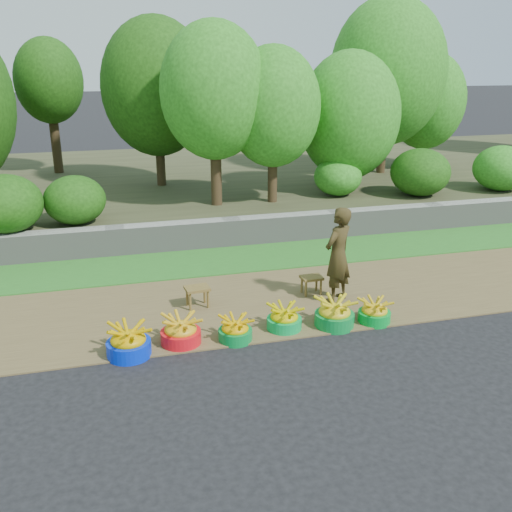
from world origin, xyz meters
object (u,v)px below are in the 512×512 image
object	(u,v)px
basin_d	(284,319)
basin_e	(335,314)
basin_b	(181,332)
basin_f	(374,312)
stool_left	(197,291)
stool_right	(311,280)
basin_c	(235,330)
basin_a	(128,342)
vendor_woman	(338,255)

from	to	relation	value
basin_d	basin_e	xyz separation A→B (m)	(0.70, -0.09, 0.02)
basin_b	basin_d	world-z (taller)	basin_b
basin_b	basin_f	world-z (taller)	basin_b
basin_d	stool_left	world-z (taller)	basin_d
basin_e	stool_right	bearing A→B (deg)	86.16
basin_f	basin_d	bearing A→B (deg)	174.95
basin_e	stool_left	size ratio (longest dim) A/B	1.46
basin_b	stool_right	world-z (taller)	basin_b
basin_b	basin_f	xyz separation A→B (m)	(2.72, -0.06, -0.02)
basin_c	basin_f	world-z (taller)	basin_f
basin_c	stool_right	distance (m)	1.91
basin_a	basin_c	size ratio (longest dim) A/B	1.24
basin_c	vendor_woman	bearing A→B (deg)	25.52
basin_c	basin_d	xyz separation A→B (m)	(0.72, 0.14, 0.01)
basin_a	basin_b	xyz separation A→B (m)	(0.67, 0.14, -0.01)
basin_a	basin_f	bearing A→B (deg)	1.24
stool_right	vendor_woman	world-z (taller)	vendor_woman
basin_e	basin_f	xyz separation A→B (m)	(0.59, -0.03, -0.03)
basin_f	stool_right	world-z (taller)	basin_f
basin_f	basin_c	bearing A→B (deg)	-179.24
basin_b	basin_d	distance (m)	1.43
basin_e	stool_left	xyz separation A→B (m)	(-1.73, 1.10, 0.08)
basin_f	basin_e	bearing A→B (deg)	177.20
stool_right	stool_left	bearing A→B (deg)	-179.27
basin_a	basin_c	xyz separation A→B (m)	(1.37, 0.05, -0.04)
stool_left	basin_b	bearing A→B (deg)	-110.46
basin_b	basin_c	distance (m)	0.71
basin_a	basin_f	world-z (taller)	basin_a
basin_b	basin_d	xyz separation A→B (m)	(1.42, 0.05, -0.02)
basin_c	basin_a	bearing A→B (deg)	-178.04
basin_f	stool_right	size ratio (longest dim) A/B	1.35
stool_left	basin_d	bearing A→B (deg)	-44.72
basin_a	stool_left	xyz separation A→B (m)	(1.07, 1.20, 0.08)
basin_b	basin_e	xyz separation A→B (m)	(2.12, -0.03, 0.01)
basin_f	vendor_woman	bearing A→B (deg)	106.10
basin_d	vendor_woman	xyz separation A→B (m)	(1.05, 0.71, 0.59)
vendor_woman	stool_left	bearing A→B (deg)	-41.98
basin_a	vendor_woman	world-z (taller)	vendor_woman
basin_f	stool_right	distance (m)	1.27
basin_b	stool_right	size ratio (longest dim) A/B	1.56
basin_a	basin_f	size ratio (longest dim) A/B	1.21
basin_b	stool_right	xyz separation A→B (m)	(2.20, 1.09, 0.07)
basin_a	basin_e	distance (m)	2.80
basin_a	basin_e	size ratio (longest dim) A/B	1.01
basin_c	basin_f	bearing A→B (deg)	0.76
basin_d	stool_right	bearing A→B (deg)	53.26
basin_a	basin_c	distance (m)	1.37
vendor_woman	basin_f	bearing A→B (deg)	72.58
basin_e	basin_f	distance (m)	0.59
basin_f	stool_left	xyz separation A→B (m)	(-2.32, 1.13, 0.12)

